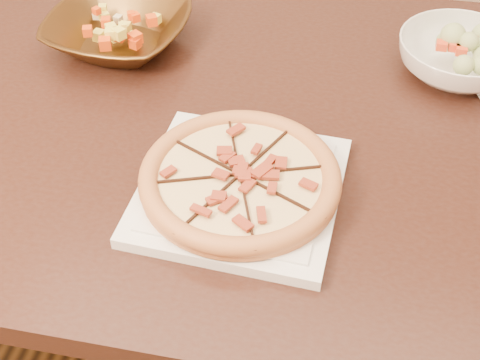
{
  "coord_description": "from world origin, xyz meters",
  "views": [
    {
      "loc": [
        0.15,
        -0.67,
        1.43
      ],
      "look_at": [
        0.01,
        -0.02,
        0.78
      ],
      "focal_mm": 50.0,
      "sensor_mm": 36.0,
      "label": 1
    }
  ],
  "objects_px": {
    "plate": "(240,190)",
    "pizza": "(240,178)",
    "salad_bowl": "(459,57)",
    "bronze_bowl": "(119,31)",
    "dining_table": "(209,157)"
  },
  "relations": [
    {
      "from": "plate",
      "to": "salad_bowl",
      "type": "distance_m",
      "value": 0.48
    },
    {
      "from": "pizza",
      "to": "salad_bowl",
      "type": "bearing_deg",
      "value": 50.31
    },
    {
      "from": "dining_table",
      "to": "bronze_bowl",
      "type": "distance_m",
      "value": 0.29
    },
    {
      "from": "plate",
      "to": "bronze_bowl",
      "type": "height_order",
      "value": "bronze_bowl"
    },
    {
      "from": "pizza",
      "to": "bronze_bowl",
      "type": "distance_m",
      "value": 0.44
    },
    {
      "from": "plate",
      "to": "pizza",
      "type": "bearing_deg",
      "value": 173.81
    },
    {
      "from": "plate",
      "to": "pizza",
      "type": "relative_size",
      "value": 1.03
    },
    {
      "from": "plate",
      "to": "salad_bowl",
      "type": "relative_size",
      "value": 1.37
    },
    {
      "from": "dining_table",
      "to": "pizza",
      "type": "relative_size",
      "value": 4.98
    },
    {
      "from": "bronze_bowl",
      "to": "salad_bowl",
      "type": "height_order",
      "value": "salad_bowl"
    },
    {
      "from": "dining_table",
      "to": "plate",
      "type": "xyz_separation_m",
      "value": [
        0.09,
        -0.18,
        0.11
      ]
    },
    {
      "from": "plate",
      "to": "salad_bowl",
      "type": "height_order",
      "value": "salad_bowl"
    },
    {
      "from": "dining_table",
      "to": "plate",
      "type": "height_order",
      "value": "plate"
    },
    {
      "from": "pizza",
      "to": "salad_bowl",
      "type": "relative_size",
      "value": 1.34
    },
    {
      "from": "dining_table",
      "to": "plate",
      "type": "bearing_deg",
      "value": -62.6
    }
  ]
}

